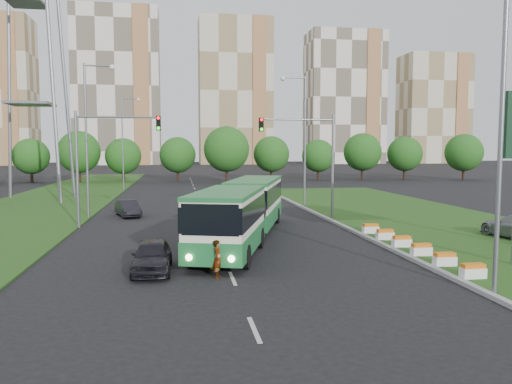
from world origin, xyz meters
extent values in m
plane|color=black|center=(0.00, 0.00, 0.00)|extent=(360.00, 360.00, 0.00)
cube|color=#224E16|center=(13.00, 8.00, 0.07)|extent=(14.00, 60.00, 0.15)
cube|color=#989898|center=(6.05, 8.00, 0.09)|extent=(0.30, 60.00, 0.18)
cube|color=#224E16|center=(-18.00, 25.00, 0.05)|extent=(12.00, 110.00, 0.10)
cylinder|color=slate|center=(6.40, 10.00, 4.00)|extent=(0.20, 0.20, 8.00)
cylinder|color=slate|center=(3.65, 10.00, 7.60)|extent=(5.50, 0.14, 0.14)
cube|color=black|center=(0.90, 10.00, 7.20)|extent=(0.32, 0.32, 1.00)
cylinder|color=slate|center=(-12.00, 9.00, 4.00)|extent=(0.20, 0.20, 8.00)
cylinder|color=slate|center=(-9.25, 9.00, 7.60)|extent=(5.50, 0.14, 0.14)
cube|color=black|center=(-6.50, 9.00, 7.20)|extent=(0.32, 0.32, 1.00)
cube|color=white|center=(-25.00, 150.00, 26.00)|extent=(28.00, 15.00, 52.00)
cube|color=beige|center=(15.00, 150.00, 25.00)|extent=(25.00, 15.00, 50.00)
cube|color=white|center=(55.00, 150.00, 23.50)|extent=(27.00, 15.00, 47.00)
cube|color=beige|center=(90.00, 150.00, 20.00)|extent=(24.00, 14.00, 40.00)
cube|color=silver|center=(-1.53, -2.25, 1.89)|extent=(2.70, 7.46, 2.92)
cube|color=silver|center=(-1.53, 7.31, 1.89)|extent=(2.70, 9.08, 2.92)
cylinder|color=black|center=(-1.53, 2.13, 1.84)|extent=(2.70, 1.35, 2.70)
cube|color=#1E6A33|center=(-1.53, -2.25, 0.92)|extent=(2.79, 7.51, 1.03)
cube|color=#1E6A33|center=(-1.53, 7.31, 0.92)|extent=(2.79, 9.13, 1.03)
cube|color=black|center=(-1.53, -2.25, 2.38)|extent=(2.79, 7.51, 1.13)
cube|color=black|center=(-1.53, 7.31, 2.38)|extent=(2.79, 9.13, 1.13)
imported|color=black|center=(-6.39, -4.27, 0.71)|extent=(1.73, 4.21, 1.43)
imported|color=black|center=(-9.21, 14.43, 0.66)|extent=(2.54, 4.22, 1.31)
imported|color=gray|center=(-3.61, -5.77, 0.81)|extent=(0.51, 0.66, 1.61)
cube|color=orange|center=(-3.65, -4.14, 0.33)|extent=(0.39, 0.33, 0.66)
cylinder|color=black|center=(-3.65, -4.30, 0.08)|extent=(0.04, 0.16, 0.16)
camera|label=1|loc=(-5.22, -26.46, 5.45)|focal=35.00mm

